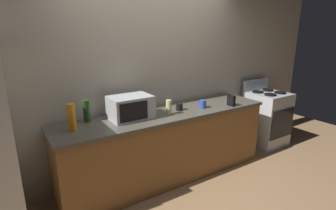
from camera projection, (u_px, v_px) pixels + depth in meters
name	position (u px, v px, depth m)	size (l,w,h in m)	color
ground_plane	(186.00, 191.00, 3.23)	(8.00, 8.00, 0.00)	#93704C
back_wall	(151.00, 73.00, 3.52)	(6.40, 0.10, 2.70)	#B2A893
counter_run	(168.00, 145.00, 3.43)	(2.84, 0.64, 0.90)	brown
stove_range	(266.00, 118.00, 4.48)	(0.60, 0.61, 1.08)	#B7BABF
microwave	(131.00, 107.00, 3.06)	(0.48, 0.35, 0.27)	#B7BABF
cordless_phone	(231.00, 101.00, 3.59)	(0.05, 0.11, 0.15)	black
bottle_wine	(87.00, 111.00, 2.95)	(0.08, 0.08, 0.25)	#1E3F19
bottle_dish_soap	(72.00, 117.00, 2.67)	(0.08, 0.08, 0.29)	orange
bottle_vinegar	(169.00, 107.00, 3.21)	(0.07, 0.07, 0.18)	beige
mug_blue	(203.00, 104.00, 3.50)	(0.09, 0.09, 0.11)	#2D4CB2
mug_black	(179.00, 107.00, 3.40)	(0.09, 0.09, 0.09)	black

